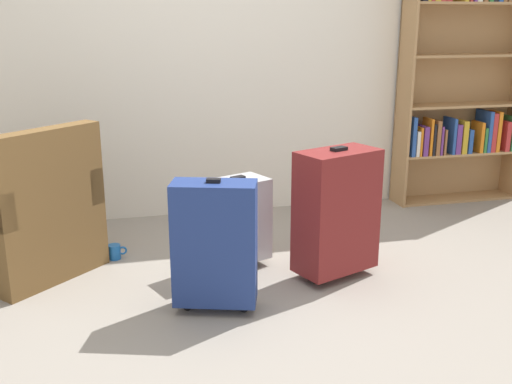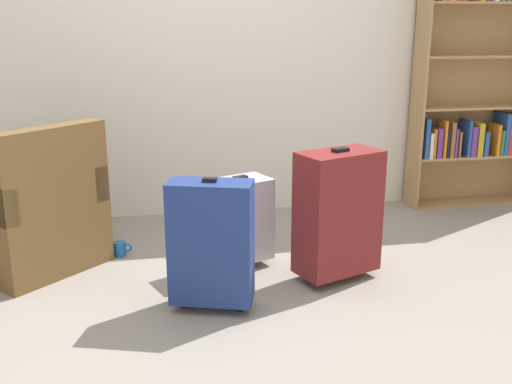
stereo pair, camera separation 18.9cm
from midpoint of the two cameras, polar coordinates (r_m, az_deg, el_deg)
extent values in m
plane|color=gray|center=(3.18, -2.00, -11.56)|extent=(9.90, 9.90, 0.00)
cube|color=silver|center=(4.60, -6.96, 13.82)|extent=(5.66, 0.10, 2.60)
cube|color=#A87F51|center=(4.91, 12.97, 10.07)|extent=(0.02, 0.26, 1.99)
cube|color=#A87F51|center=(5.26, 17.57, 10.13)|extent=(1.07, 0.02, 1.99)
cube|color=#A87F51|center=(5.34, 17.34, -0.55)|extent=(1.03, 0.24, 0.02)
cube|color=#A87F51|center=(5.25, 17.70, 3.61)|extent=(1.03, 0.24, 0.02)
cube|color=#A87F51|center=(5.18, 18.08, 7.90)|extent=(1.03, 0.24, 0.02)
cube|color=#A87F51|center=(5.15, 18.47, 12.27)|extent=(1.03, 0.24, 0.02)
cube|color=#A87F51|center=(5.14, 18.87, 16.68)|extent=(1.03, 0.24, 0.02)
cube|color=#264C99|center=(4.98, 13.30, 5.28)|extent=(0.03, 0.22, 0.32)
cube|color=silver|center=(4.98, 13.86, 4.56)|extent=(0.03, 0.14, 0.20)
cube|color=orange|center=(4.99, 14.09, 4.77)|extent=(0.02, 0.16, 0.23)
cube|color=#66337F|center=(5.04, 14.36, 4.86)|extent=(0.04, 0.22, 0.24)
cube|color=orange|center=(5.03, 15.02, 5.15)|extent=(0.02, 0.15, 0.30)
cube|color=black|center=(5.05, 15.22, 4.95)|extent=(0.02, 0.17, 0.26)
cube|color=brown|center=(5.06, 15.64, 5.07)|extent=(0.03, 0.16, 0.28)
cube|color=#66337F|center=(5.09, 15.86, 4.85)|extent=(0.02, 0.19, 0.23)
cube|color=brown|center=(5.09, 16.28, 4.67)|extent=(0.02, 0.14, 0.21)
cube|color=#264C99|center=(5.14, 16.97, 5.20)|extent=(0.02, 0.18, 0.29)
cube|color=#66337F|center=(5.17, 17.35, 4.94)|extent=(0.04, 0.18, 0.24)
cube|color=gold|center=(5.18, 17.97, 5.06)|extent=(0.04, 0.16, 0.27)
cube|color=#264C99|center=(5.22, 18.41, 4.71)|extent=(0.04, 0.17, 0.20)
cube|color=orange|center=(5.27, 19.41, 5.01)|extent=(0.03, 0.16, 0.25)
cube|color=#2D7238|center=(5.29, 19.72, 4.77)|extent=(0.02, 0.16, 0.21)
cube|color=#264C99|center=(5.32, 19.93, 5.54)|extent=(0.03, 0.22, 0.34)
cube|color=#B22D2D|center=(5.32, 20.46, 5.40)|extent=(0.04, 0.16, 0.32)
cube|color=orange|center=(5.34, 20.86, 5.46)|extent=(0.03, 0.15, 0.33)
cube|color=#B22D2D|center=(5.43, 21.44, 5.10)|extent=(0.04, 0.21, 0.25)
cube|color=#2D7238|center=(5.43, 22.04, 5.25)|extent=(0.03, 0.16, 0.29)
cube|color=brown|center=(3.93, -22.59, -4.12)|extent=(0.99, 0.99, 0.40)
cube|color=#91724F|center=(3.86, -22.98, -0.77)|extent=(0.76, 0.77, 0.08)
cube|color=brown|center=(3.57, -20.73, 1.69)|extent=(0.60, 0.56, 0.50)
cube|color=brown|center=(4.01, -19.56, 1.22)|extent=(0.55, 0.58, 0.22)
cylinder|color=#1959A5|center=(3.96, -14.71, -5.57)|extent=(0.08, 0.08, 0.10)
torus|color=#1959A5|center=(3.96, -13.96, -5.46)|extent=(0.06, 0.01, 0.06)
cube|color=maroon|center=(3.49, 6.16, -1.82)|extent=(0.53, 0.41, 0.72)
cube|color=black|center=(3.39, 6.34, 4.11)|extent=(0.10, 0.08, 0.02)
cylinder|color=black|center=(3.52, 3.91, -8.24)|extent=(0.06, 0.06, 0.05)
cylinder|color=black|center=(3.72, 7.92, -6.97)|extent=(0.06, 0.06, 0.05)
cube|color=navy|center=(3.08, -5.72, -4.92)|extent=(0.47, 0.32, 0.65)
cube|color=black|center=(2.98, -5.89, 1.08)|extent=(0.08, 0.06, 0.02)
cylinder|color=black|center=(3.25, -8.20, -10.58)|extent=(0.06, 0.06, 0.05)
cylinder|color=black|center=(3.20, -2.85, -10.83)|extent=(0.06, 0.06, 0.05)
cube|color=#B7BABF|center=(3.65, -3.20, -2.67)|extent=(0.41, 0.35, 0.51)
cube|color=black|center=(3.57, -3.26, 1.34)|extent=(0.10, 0.07, 0.02)
cylinder|color=black|center=(3.69, -4.75, -7.13)|extent=(0.07, 0.07, 0.05)
cylinder|color=black|center=(3.81, -1.57, -6.28)|extent=(0.07, 0.07, 0.05)
camera|label=1|loc=(0.09, -91.62, -0.47)|focal=41.90mm
camera|label=2|loc=(0.09, 88.38, 0.47)|focal=41.90mm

